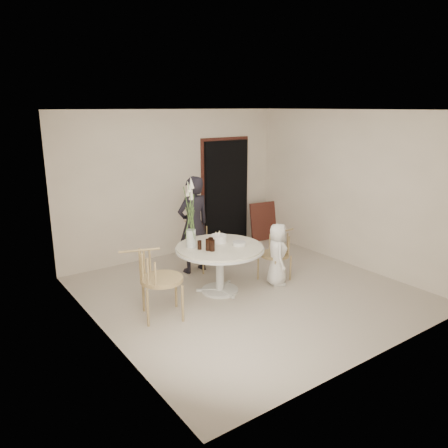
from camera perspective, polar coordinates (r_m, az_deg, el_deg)
ground at (r=6.79m, az=3.13°, el=-8.78°), size 4.50×4.50×0.00m
room_shell at (r=6.31m, az=3.35°, el=4.80°), size 4.50×4.50×4.50m
doorway at (r=8.81m, az=0.27°, el=4.02°), size 1.00×0.10×2.10m
door_trim at (r=8.83m, az=0.12°, el=4.45°), size 1.12×0.03×2.22m
table at (r=6.55m, az=-0.55°, el=-3.86°), size 1.33×1.33×0.73m
picture_frame at (r=9.26m, az=5.16°, el=0.36°), size 0.62×0.26×0.79m
chair_far at (r=7.60m, az=-3.41°, el=-1.96°), size 0.51×0.54×0.80m
chair_right at (r=7.15m, az=7.27°, el=-3.14°), size 0.51×0.48×0.81m
chair_left at (r=5.82m, az=-9.52°, el=-6.33°), size 0.69×0.66×0.99m
girl at (r=7.34m, az=-4.00°, el=-0.10°), size 0.62×0.43×1.65m
boy at (r=6.92m, az=6.97°, el=-3.95°), size 0.52×0.58×1.00m
birthday_cake at (r=6.69m, az=-0.70°, el=-1.91°), size 0.24×0.24×0.17m
cola_tumbler_a at (r=6.28m, az=-1.55°, el=-2.82°), size 0.08×0.08×0.17m
cola_tumbler_b at (r=6.31m, az=-2.07°, el=-2.73°), size 0.10×0.10×0.17m
cola_tumbler_c at (r=6.37m, az=-3.22°, el=-2.76°), size 0.07×0.07×0.13m
cola_tumbler_d at (r=6.41m, az=-1.74°, el=-2.49°), size 0.09×0.09×0.16m
plate_stack at (r=6.56m, az=2.02°, el=-2.57°), size 0.25×0.25×0.05m
flower_vase at (r=6.38m, az=-4.38°, el=0.47°), size 0.14×0.14×1.06m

